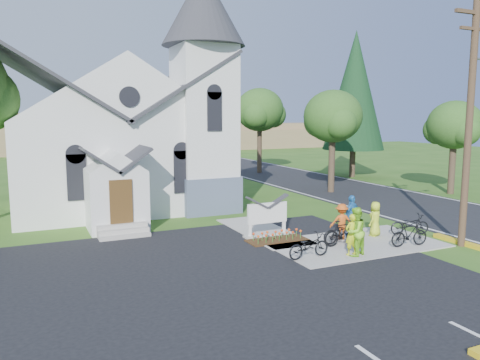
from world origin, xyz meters
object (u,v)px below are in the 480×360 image
utility_pole (471,113)px  cyclist_3 (342,221)px  bike_4 (410,224)px  bike_0 (309,246)px  cyclist_1 (355,232)px  bike_1 (343,233)px  bike_3 (409,234)px  church_sign (267,213)px  cyclist_0 (352,234)px  bike_2 (344,232)px  cyclist_2 (352,215)px  cyclist_4 (375,219)px

utility_pole → cyclist_3: size_ratio=6.53×
utility_pole → bike_4: size_ratio=5.69×
bike_0 → cyclist_1: bearing=-109.5°
bike_4 → bike_1: bearing=111.3°
bike_0 → bike_1: 2.34m
bike_0 → bike_3: 4.56m
church_sign → bike_1: size_ratio=1.26×
cyclist_0 → bike_0: size_ratio=0.91×
cyclist_0 → bike_3: 2.89m
cyclist_1 → bike_2: bearing=-135.0°
cyclist_0 → bike_1: bearing=-116.5°
bike_0 → cyclist_3: bearing=-62.4°
cyclist_2 → bike_3: 2.65m
cyclist_0 → bike_4: 4.54m
utility_pole → cyclist_0: bearing=171.6°
cyclist_0 → bike_1: 1.33m
cyclist_0 → bike_0: 1.74m
cyclist_3 → bike_4: cyclist_3 is taller
utility_pole → bike_3: utility_pole is taller
bike_0 → cyclist_0: bearing=-105.9°
bike_1 → bike_4: (3.80, 0.21, -0.06)m
bike_3 → bike_0: bearing=92.8°
church_sign → bike_1: bearing=-53.9°
bike_2 → cyclist_4: cyclist_4 is taller
church_sign → bike_4: 6.36m
cyclist_3 → bike_4: bearing=-169.9°
bike_0 → cyclist_1: size_ratio=0.95×
utility_pole → cyclist_1: 6.70m
bike_1 → cyclist_3: cyclist_3 is taller
church_sign → utility_pole: utility_pole is taller
utility_pole → bike_2: 6.86m
bike_0 → cyclist_3: cyclist_3 is taller
cyclist_0 → cyclist_4: (2.73, 1.86, -0.04)m
cyclist_4 → bike_4: 1.66m
bike_0 → bike_2: 2.65m
church_sign → cyclist_2: (3.39, -1.56, -0.08)m
bike_1 → cyclist_3: (0.57, 0.84, 0.24)m
cyclist_2 → utility_pole: bearing=116.6°
bike_2 → bike_4: bearing=-83.7°
bike_1 → cyclist_4: size_ratio=1.15×
church_sign → bike_0: size_ratio=1.25×
cyclist_0 → cyclist_4: 3.31m
utility_pole → bike_3: bearing=161.7°
cyclist_4 → bike_4: (1.56, -0.45, -0.30)m
utility_pole → cyclist_2: 6.31m
church_sign → bike_4: (5.81, -2.54, -0.52)m
utility_pole → cyclist_1: bearing=173.0°
utility_pole → cyclist_1: utility_pole is taller
bike_4 → church_sign: bearing=84.5°
bike_4 → cyclist_1: bearing=128.2°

